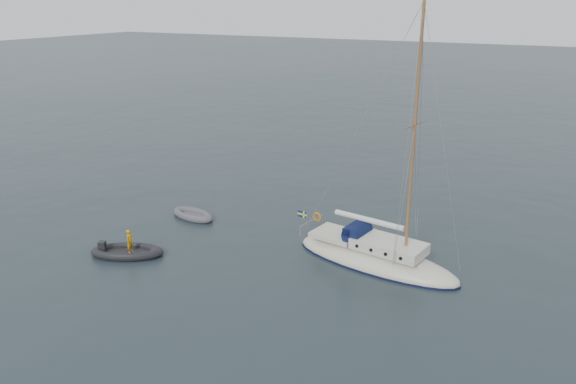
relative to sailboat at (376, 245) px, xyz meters
The scene contains 4 objects.
ground 3.70m from the sailboat, 141.46° to the right, with size 300.00×300.00×0.00m, color black.
sailboat is the anchor object (origin of this frame).
dinghy 11.56m from the sailboat, behind, with size 2.98×1.35×0.43m.
rib 12.40m from the sailboat, 156.60° to the right, with size 3.69×1.68×1.41m.
Camera 1 is at (10.49, -21.57, 12.20)m, focal length 35.00 mm.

